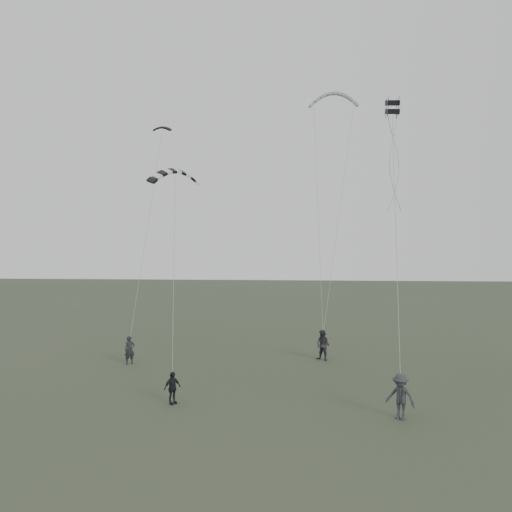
# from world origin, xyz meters

# --- Properties ---
(ground) EXTENTS (140.00, 140.00, 0.00)m
(ground) POSITION_xyz_m (0.00, 0.00, 0.00)
(ground) COLOR #344029
(ground) RESTS_ON ground
(flyer_left) EXTENTS (0.75, 0.67, 1.72)m
(flyer_left) POSITION_xyz_m (-6.98, 7.28, 0.86)
(flyer_left) COLOR black
(flyer_left) RESTS_ON ground
(flyer_right) EXTENTS (1.18, 1.12, 1.92)m
(flyer_right) POSITION_xyz_m (4.97, 9.01, 0.96)
(flyer_right) COLOR #29282E
(flyer_right) RESTS_ON ground
(flyer_center) EXTENTS (0.87, 0.90, 1.51)m
(flyer_center) POSITION_xyz_m (-2.61, 0.12, 0.76)
(flyer_center) COLOR black
(flyer_center) RESTS_ON ground
(flyer_far) EXTENTS (1.46, 1.32, 1.96)m
(flyer_far) POSITION_xyz_m (7.59, -1.17, 0.98)
(flyer_far) COLOR #2D2E32
(flyer_far) RESTS_ON ground
(kite_dark_small) EXTENTS (1.28, 0.53, 0.57)m
(kite_dark_small) POSITION_xyz_m (-6.13, 12.15, 15.53)
(kite_dark_small) COLOR black
(kite_dark_small) RESTS_ON flyer_left
(kite_pale_large) EXTENTS (3.55, 1.12, 1.58)m
(kite_pale_large) POSITION_xyz_m (5.94, 13.51, 18.05)
(kite_pale_large) COLOR #999C9E
(kite_pale_large) RESTS_ON flyer_right
(kite_striped) EXTENTS (3.14, 2.62, 1.38)m
(kite_striped) POSITION_xyz_m (-3.76, 5.84, 11.62)
(kite_striped) COLOR black
(kite_striped) RESTS_ON flyer_center
(kite_box) EXTENTS (0.67, 0.81, 0.83)m
(kite_box) POSITION_xyz_m (8.11, 3.72, 14.49)
(kite_box) COLOR black
(kite_box) RESTS_ON flyer_far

